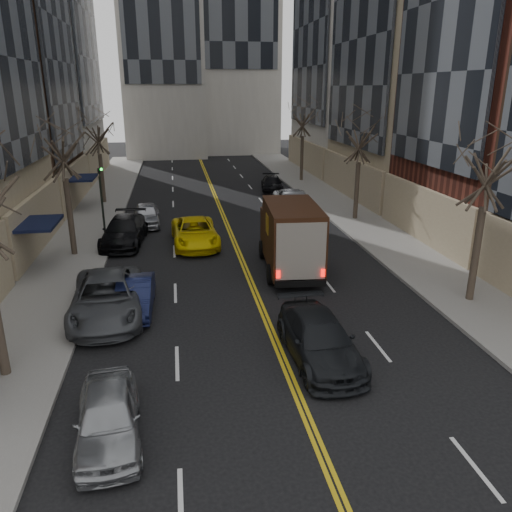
{
  "coord_description": "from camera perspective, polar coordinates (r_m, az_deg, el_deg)",
  "views": [
    {
      "loc": [
        -3.25,
        -6.71,
        8.64
      ],
      "look_at": [
        -0.19,
        12.05,
        2.2
      ],
      "focal_mm": 35.0,
      "sensor_mm": 36.0,
      "label": 1
    }
  ],
  "objects": [
    {
      "name": "tree_lf_far",
      "position": [
        40.18,
        -17.74,
        14.14
      ],
      "size": [
        3.2,
        3.2,
        8.12
      ],
      "color": "#382D23",
      "rests_on": "sidewalk_left"
    },
    {
      "name": "parked_lf_c",
      "position": [
        20.5,
        -16.69,
        -4.58
      ],
      "size": [
        3.0,
        5.95,
        1.61
      ],
      "primitive_type": "imported",
      "rotation": [
        0.0,
        0.0,
        0.06
      ],
      "color": "#46494D",
      "rests_on": "ground"
    },
    {
      "name": "tree_rt_far",
      "position": [
        48.28,
        5.42,
        16.39
      ],
      "size": [
        3.2,
        3.2,
        9.11
      ],
      "color": "#382D23",
      "rests_on": "sidewalk_right"
    },
    {
      "name": "sidewalk_right",
      "position": [
        36.87,
        10.45,
        4.98
      ],
      "size": [
        4.0,
        66.0,
        0.15
      ],
      "primitive_type": "cube",
      "color": "slate",
      "rests_on": "ground"
    },
    {
      "name": "tree_rt_mid",
      "position": [
        34.01,
        11.88,
        14.17
      ],
      "size": [
        3.2,
        3.2,
        8.32
      ],
      "color": "#382D23",
      "rests_on": "sidewalk_right"
    },
    {
      "name": "parked_rt_a",
      "position": [
        35.92,
        4.43,
        5.96
      ],
      "size": [
        2.14,
        4.65,
        1.48
      ],
      "primitive_type": "imported",
      "rotation": [
        0.0,
        0.0,
        -0.13
      ],
      "color": "#52555B",
      "rests_on": "ground"
    },
    {
      "name": "tree_lf_mid",
      "position": [
        27.35,
        -21.53,
        13.18
      ],
      "size": [
        3.2,
        3.2,
        8.91
      ],
      "color": "#382D23",
      "rests_on": "sidewalk_left"
    },
    {
      "name": "observer_sedan",
      "position": [
        16.88,
        7.26,
        -9.4
      ],
      "size": [
        2.22,
        5.09,
        1.46
      ],
      "rotation": [
        0.0,
        0.0,
        0.03
      ],
      "color": "black",
      "rests_on": "ground"
    },
    {
      "name": "ups_truck",
      "position": [
        24.3,
        3.94,
        2.16
      ],
      "size": [
        2.93,
        6.44,
        3.44
      ],
      "rotation": [
        0.0,
        0.0,
        -0.07
      ],
      "color": "black",
      "rests_on": "ground"
    },
    {
      "name": "pedestrian",
      "position": [
        24.27,
        3.57,
        -0.24
      ],
      "size": [
        0.45,
        0.61,
        1.54
      ],
      "primitive_type": "imported",
      "rotation": [
        0.0,
        0.0,
        1.73
      ],
      "color": "black",
      "rests_on": "ground"
    },
    {
      "name": "parked_rt_c",
      "position": [
        44.03,
        1.84,
        8.25
      ],
      "size": [
        2.38,
        4.61,
        1.28
      ],
      "primitive_type": "imported",
      "rotation": [
        0.0,
        0.0,
        -0.14
      ],
      "color": "black",
      "rests_on": "ground"
    },
    {
      "name": "parked_lf_e",
      "position": [
        33.62,
        -12.4,
        4.64
      ],
      "size": [
        1.84,
        4.25,
        1.43
      ],
      "primitive_type": "imported",
      "rotation": [
        0.0,
        0.0,
        0.04
      ],
      "color": "#A5A7AD",
      "rests_on": "ground"
    },
    {
      "name": "parked_lf_d",
      "position": [
        29.76,
        -14.82,
        2.77
      ],
      "size": [
        2.68,
        5.57,
        1.56
      ],
      "primitive_type": "imported",
      "rotation": [
        0.0,
        0.0,
        -0.09
      ],
      "color": "black",
      "rests_on": "ground"
    },
    {
      "name": "taxi",
      "position": [
        28.79,
        -6.99,
        2.67
      ],
      "size": [
        2.71,
        5.5,
        1.5
      ],
      "primitive_type": "imported",
      "rotation": [
        0.0,
        0.0,
        0.04
      ],
      "color": "yellow",
      "rests_on": "ground"
    },
    {
      "name": "parked_lf_b",
      "position": [
        20.77,
        -13.68,
        -4.44
      ],
      "size": [
        1.49,
        4.04,
        1.32
      ],
      "primitive_type": "imported",
      "rotation": [
        0.0,
        0.0,
        -0.02
      ],
      "color": "#12183A",
      "rests_on": "ground"
    },
    {
      "name": "parked_rt_b",
      "position": [
        36.69,
        4.14,
        6.27
      ],
      "size": [
        3.13,
        5.7,
        1.51
      ],
      "primitive_type": "imported",
      "rotation": [
        0.0,
        0.0,
        -0.12
      ],
      "color": "#9D9FA4",
      "rests_on": "ground"
    },
    {
      "name": "parked_lf_a",
      "position": [
        13.89,
        -16.54,
        -17.17
      ],
      "size": [
        1.97,
        4.11,
        1.36
      ],
      "primitive_type": "imported",
      "rotation": [
        0.0,
        0.0,
        0.09
      ],
      "color": "#999CA0",
      "rests_on": "ground"
    },
    {
      "name": "traffic_signal",
      "position": [
        29.58,
        -17.24,
        6.53
      ],
      "size": [
        0.29,
        0.26,
        4.7
      ],
      "color": "black",
      "rests_on": "sidewalk_left"
    },
    {
      "name": "sidewalk_left",
      "position": [
        35.25,
        -18.39,
        3.69
      ],
      "size": [
        4.0,
        66.0,
        0.15
      ],
      "primitive_type": "cube",
      "color": "slate",
      "rests_on": "ground"
    },
    {
      "name": "tree_rt_near",
      "position": [
        21.53,
        25.35,
        11.14
      ],
      "size": [
        3.2,
        3.2,
        8.71
      ],
      "color": "#382D23",
      "rests_on": "sidewalk_right"
    }
  ]
}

